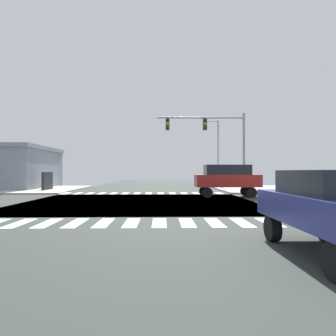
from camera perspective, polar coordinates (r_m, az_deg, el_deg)
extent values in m
cube|color=#303631|center=(18.16, -5.47, -6.61)|extent=(14.00, 90.00, 0.05)
cube|color=#303631|center=(18.16, -5.47, -6.61)|extent=(90.00, 12.00, 0.05)
cube|color=#B2ADA3|center=(32.26, 20.01, -3.81)|extent=(12.00, 12.00, 0.14)
cube|color=#B9B3A3|center=(33.31, -26.79, -3.67)|extent=(12.00, 12.00, 0.14)
cube|color=white|center=(12.00, -26.65, -9.46)|extent=(0.50, 2.00, 0.01)
cube|color=white|center=(11.61, -22.13, -9.78)|extent=(0.50, 2.00, 0.01)
cube|color=white|center=(11.30, -17.31, -10.05)|extent=(0.50, 2.00, 0.01)
cube|color=white|center=(11.07, -12.25, -10.26)|extent=(0.50, 2.00, 0.01)
cube|color=white|center=(10.93, -7.01, -10.40)|extent=(0.50, 2.00, 0.01)
cube|color=white|center=(10.88, -1.67, -10.45)|extent=(0.50, 2.00, 0.01)
cube|color=white|center=(10.91, 3.67, -10.42)|extent=(0.50, 2.00, 0.01)
cube|color=white|center=(11.04, 8.93, -10.30)|extent=(0.50, 2.00, 0.01)
cube|color=white|center=(11.26, 14.03, -10.10)|extent=(0.50, 2.00, 0.01)
cube|color=white|center=(11.56, 18.89, -9.83)|extent=(0.50, 2.00, 0.01)
cube|color=white|center=(11.94, 23.46, -9.52)|extent=(0.50, 2.00, 0.01)
cube|color=white|center=(26.64, -18.96, -4.62)|extent=(0.50, 2.00, 0.01)
cube|color=white|center=(26.35, -16.89, -4.67)|extent=(0.50, 2.00, 0.01)
cube|color=white|center=(26.10, -14.76, -4.72)|extent=(0.50, 2.00, 0.01)
cube|color=white|center=(25.89, -12.60, -4.76)|extent=(0.50, 2.00, 0.01)
cube|color=white|center=(25.71, -10.41, -4.79)|extent=(0.50, 2.00, 0.01)
cube|color=white|center=(25.57, -8.19, -4.82)|extent=(0.50, 2.00, 0.01)
cube|color=white|center=(25.47, -5.95, -4.84)|extent=(0.50, 2.00, 0.01)
cube|color=white|center=(25.41, -3.69, -4.85)|extent=(0.50, 2.00, 0.01)
cube|color=white|center=(25.38, -1.43, -4.85)|extent=(0.50, 2.00, 0.01)
cube|color=white|center=(25.40, 0.83, -4.85)|extent=(0.50, 2.00, 0.01)
cube|color=white|center=(25.46, 3.09, -4.84)|extent=(0.50, 2.00, 0.01)
cube|color=white|center=(25.55, 5.34, -4.82)|extent=(0.50, 2.00, 0.01)
cube|color=white|center=(25.69, 7.56, -4.80)|extent=(0.50, 2.00, 0.01)
cube|color=white|center=(25.86, 9.76, -4.77)|extent=(0.50, 2.00, 0.01)
cylinder|color=gray|center=(26.00, 14.39, 2.78)|extent=(0.20, 0.20, 6.82)
cylinder|color=gray|center=(25.62, 6.28, 9.59)|extent=(7.38, 0.14, 0.14)
cube|color=#1E5123|center=(25.58, 7.11, 8.36)|extent=(0.32, 0.40, 1.00)
sphere|color=black|center=(25.39, 7.19, 9.14)|extent=(0.22, 0.22, 0.22)
sphere|color=orange|center=(25.34, 7.19, 8.45)|extent=(0.22, 0.22, 0.22)
sphere|color=black|center=(25.30, 7.20, 7.75)|extent=(0.22, 0.22, 0.22)
cube|color=#1E5123|center=(25.32, -0.09, 8.45)|extent=(0.32, 0.40, 1.00)
sphere|color=black|center=(25.13, -0.08, 9.23)|extent=(0.22, 0.22, 0.22)
sphere|color=orange|center=(25.08, -0.08, 8.54)|extent=(0.22, 0.22, 0.22)
sphere|color=black|center=(25.03, -0.08, 7.84)|extent=(0.22, 0.22, 0.22)
cylinder|color=gray|center=(35.90, 9.63, 2.72)|extent=(0.16, 0.16, 7.95)
cylinder|color=gray|center=(36.21, 8.51, 8.86)|extent=(1.40, 0.10, 0.10)
ellipsoid|color=silver|center=(36.09, 7.40, 8.80)|extent=(0.60, 0.32, 0.20)
cube|color=black|center=(30.26, -22.18, -2.43)|extent=(0.24, 2.20, 1.80)
cylinder|color=black|center=(23.23, 14.64, -4.31)|extent=(0.74, 0.26, 0.74)
cylinder|color=black|center=(21.73, 15.78, -4.56)|extent=(0.74, 0.26, 0.74)
cylinder|color=black|center=(22.58, 6.96, -4.44)|extent=(0.74, 0.26, 0.74)
cylinder|color=black|center=(21.03, 7.57, -4.71)|extent=(0.74, 0.26, 0.74)
cube|color=#A5211E|center=(22.05, 11.28, -2.41)|extent=(4.60, 1.96, 0.88)
cube|color=black|center=(22.04, 11.27, -0.33)|extent=(3.22, 1.69, 0.72)
cylinder|color=black|center=(8.50, 19.46, -10.87)|extent=(0.26, 0.68, 0.68)
cylinder|color=black|center=(9.10, 28.11, -10.15)|extent=(0.26, 0.68, 0.68)
cube|color=navy|center=(7.40, 28.77, -7.12)|extent=(1.80, 4.30, 0.66)
cube|color=black|center=(7.35, 28.75, -2.47)|extent=(1.55, 2.24, 0.54)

